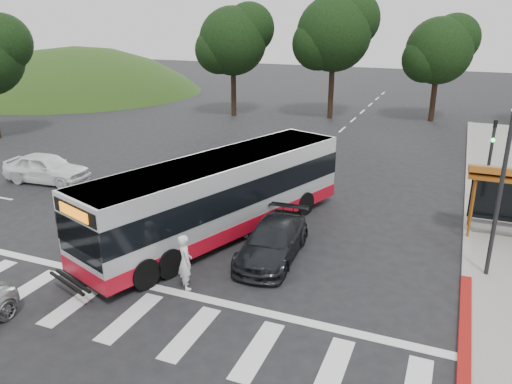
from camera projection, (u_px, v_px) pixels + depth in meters
The scene contains 14 objects.
ground at pixel (209, 247), 18.82m from camera, with size 140.00×140.00×0.00m, color black.
curb_east at pixel (468, 207), 22.55m from camera, with size 0.30×40.00×0.15m, color #9E9991.
curb_east_red at pixel (465, 328), 13.84m from camera, with size 0.32×6.00×0.15m, color maroon.
hillside_nw at pixel (79, 92), 56.38m from camera, with size 44.00×44.00×10.00m, color #1D3812.
crosswalk_ladder at pixel (130, 317), 14.46m from camera, with size 18.00×2.60×0.01m, color silver.
traffic_signal_ne_tall at pixel (505, 166), 15.39m from camera, with size 0.18×0.37×6.50m.
traffic_signal_ne_short at pixel (490, 154), 21.96m from camera, with size 0.18×0.37×4.00m.
tree_north_a at pixel (335, 32), 39.89m from camera, with size 6.60×6.15×10.17m.
tree_north_b at pixel (440, 50), 39.20m from camera, with size 5.72×5.33×8.43m.
tree_north_c at pixel (234, 40), 41.21m from camera, with size 6.16×5.74×9.30m.
transit_bus at pixel (220, 197), 19.45m from camera, with size 2.60×12.02×3.10m, color silver, non-canonical shape.
pedestrian at pixel (185, 262), 15.74m from camera, with size 0.67×0.44×1.85m, color white.
dark_sedan at pixel (273, 241), 17.81m from camera, with size 1.85×4.55×1.32m, color black.
west_car_white at pixel (47, 168), 25.85m from camera, with size 1.82×4.53×1.54m, color white.
Camera 1 is at (8.08, -15.08, 8.30)m, focal length 35.00 mm.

